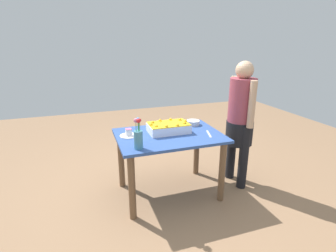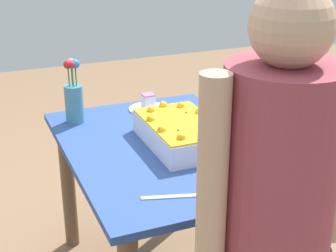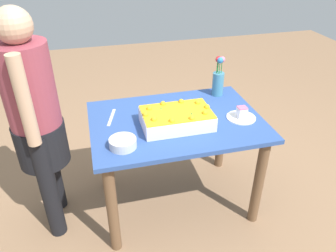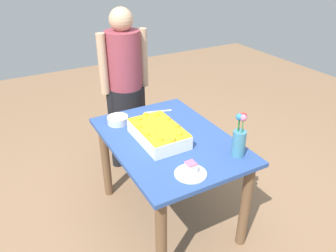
{
  "view_description": "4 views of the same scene",
  "coord_description": "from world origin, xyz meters",
  "views": [
    {
      "loc": [
        -0.88,
        -2.54,
        1.7
      ],
      "look_at": [
        -0.0,
        0.03,
        0.81
      ],
      "focal_mm": 28.0,
      "sensor_mm": 36.0,
      "label": 1
    },
    {
      "loc": [
        1.83,
        -0.74,
        1.62
      ],
      "look_at": [
        -0.05,
        0.04,
        0.78
      ],
      "focal_mm": 55.0,
      "sensor_mm": 36.0,
      "label": 2
    },
    {
      "loc": [
        0.52,
        1.81,
        1.83
      ],
      "look_at": [
        0.08,
        0.08,
        0.73
      ],
      "focal_mm": 35.0,
      "sensor_mm": 36.0,
      "label": 3
    },
    {
      "loc": [
        -1.73,
        0.97,
        1.91
      ],
      "look_at": [
        -0.03,
        0.02,
        0.84
      ],
      "focal_mm": 35.0,
      "sensor_mm": 36.0,
      "label": 4
    }
  ],
  "objects": [
    {
      "name": "sheet_cake",
      "position": [
        0.02,
        0.07,
        0.78
      ],
      "size": [
        0.45,
        0.28,
        0.13
      ],
      "color": "white",
      "rests_on": "dining_table"
    },
    {
      "name": "ground_plane",
      "position": [
        0.0,
        0.0,
        0.0
      ],
      "size": [
        8.0,
        8.0,
        0.0
      ],
      "primitive_type": "plane",
      "color": "#906C4D"
    },
    {
      "name": "flower_vase",
      "position": [
        -0.4,
        -0.28,
        0.85
      ],
      "size": [
        0.08,
        0.08,
        0.3
      ],
      "color": "teal",
      "rests_on": "dining_table"
    },
    {
      "name": "fruit_bowl",
      "position": [
        0.39,
        0.23,
        0.75
      ],
      "size": [
        0.16,
        0.16,
        0.06
      ],
      "primitive_type": "cylinder",
      "color": "silver",
      "rests_on": "dining_table"
    },
    {
      "name": "dining_table",
      "position": [
        0.0,
        0.0,
        0.59
      ],
      "size": [
        1.14,
        0.8,
        0.72
      ],
      "color": "#2F4F94",
      "rests_on": "ground_plane"
    },
    {
      "name": "person_standing",
      "position": [
        0.87,
        -0.04,
        0.85
      ],
      "size": [
        0.31,
        0.45,
        1.49
      ],
      "rotation": [
        0.0,
        0.0,
        3.14
      ],
      "color": "black",
      "rests_on": "ground_plane"
    },
    {
      "name": "cake_knife",
      "position": [
        0.41,
        -0.13,
        0.73
      ],
      "size": [
        0.08,
        0.22,
        0.0
      ],
      "primitive_type": "cube",
      "rotation": [
        0.0,
        0.0,
        1.29
      ],
      "color": "silver",
      "rests_on": "dining_table"
    },
    {
      "name": "serving_plate_with_slice",
      "position": [
        -0.43,
        0.09,
        0.75
      ],
      "size": [
        0.19,
        0.19,
        0.08
      ],
      "color": "white",
      "rests_on": "dining_table"
    }
  ]
}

